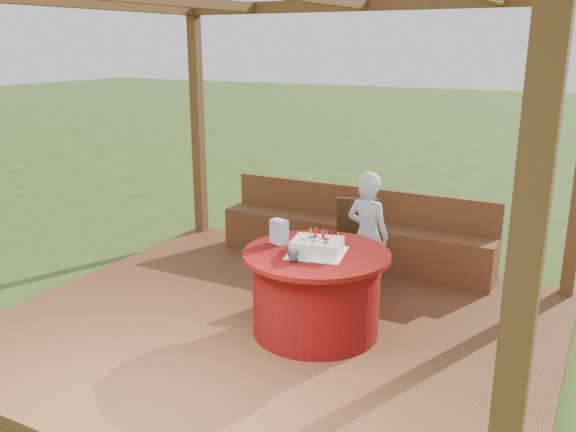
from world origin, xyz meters
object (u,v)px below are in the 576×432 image
(table, at_px, (316,292))
(birthday_cake, at_px, (317,246))
(chair, at_px, (356,240))
(gift_bag, at_px, (279,232))
(drinking_glass, at_px, (293,256))
(elderly_woman, at_px, (368,232))
(bench, at_px, (353,238))

(table, relative_size, birthday_cake, 2.30)
(chair, height_order, gift_bag, gift_bag)
(birthday_cake, bearing_deg, drinking_glass, -105.64)
(table, bearing_deg, elderly_woman, 87.03)
(gift_bag, height_order, drinking_glass, gift_bag)
(elderly_woman, relative_size, drinking_glass, 11.70)
(chair, relative_size, birthday_cake, 1.66)
(table, bearing_deg, gift_bag, 172.44)
(table, relative_size, elderly_woman, 1.01)
(gift_bag, distance_m, drinking_glass, 0.46)
(bench, height_order, chair, chair)
(elderly_woman, bearing_deg, chair, 147.11)
(table, distance_m, chair, 1.09)
(bench, bearing_deg, table, -77.29)
(chair, bearing_deg, table, -84.77)
(table, height_order, chair, chair)
(birthday_cake, distance_m, drinking_glass, 0.27)
(bench, height_order, table, bench)
(table, relative_size, chair, 1.39)
(chair, xyz_separation_m, gift_bag, (-0.27, -1.03, 0.33))
(chair, bearing_deg, elderly_woman, -32.89)
(table, distance_m, drinking_glass, 0.49)
(bench, xyz_separation_m, chair, (0.28, -0.61, 0.20))
(table, xyz_separation_m, birthday_cake, (0.02, -0.03, 0.40))
(drinking_glass, bearing_deg, table, 79.02)
(table, xyz_separation_m, elderly_woman, (0.05, 0.99, 0.24))
(table, height_order, drinking_glass, drinking_glass)
(gift_bag, bearing_deg, chair, 93.29)
(bench, height_order, drinking_glass, bench)
(birthday_cake, distance_m, gift_bag, 0.40)
(birthday_cake, bearing_deg, elderly_woman, 88.06)
(bench, bearing_deg, elderly_woman, -58.60)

